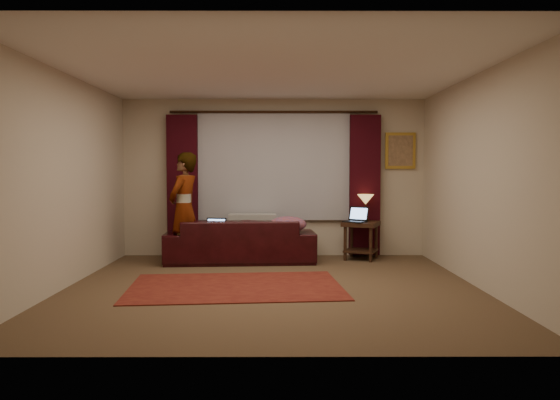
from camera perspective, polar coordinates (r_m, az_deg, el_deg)
The scene contains 20 objects.
floor at distance 6.74m, azimuth -0.83°, elevation -9.12°, with size 5.00×5.00×0.01m, color brown.
ceiling at distance 6.70m, azimuth -0.85°, elevation 13.23°, with size 5.00×5.00×0.02m, color silver.
wall_back at distance 9.09m, azimuth -0.66°, elevation 2.33°, with size 5.00×0.02×2.60m, color #C3B49C.
wall_front at distance 4.09m, azimuth -1.23°, elevation 1.39°, with size 5.00×0.02×2.60m, color #C3B49C.
wall_left at distance 7.08m, azimuth -21.53°, elevation 1.90°, with size 0.02×5.00×2.60m, color #C3B49C.
wall_right at distance 7.02m, azimuth 20.03°, elevation 1.92°, with size 0.02×5.00×2.60m, color #C3B49C.
sheer_curtain at distance 9.03m, azimuth -0.66°, elevation 3.60°, with size 2.50×0.05×1.80m, color #A2A1A9.
drape_left at distance 9.12m, azimuth -10.13°, elevation 1.53°, with size 0.50×0.14×2.30m, color black.
drape_right at distance 9.10m, azimuth 8.83°, elevation 1.54°, with size 0.50×0.14×2.30m, color black.
curtain_rod at distance 9.03m, azimuth -0.67°, elevation 9.19°, with size 0.04×0.04×3.40m, color black.
picture_frame at distance 9.29m, azimuth 12.46°, elevation 5.05°, with size 0.50×0.04×0.60m, color #B99033.
sofa at distance 8.51m, azimuth -4.16°, elevation -3.36°, with size 2.30×1.00×0.93m, color black.
throw_blanket at distance 8.77m, azimuth -2.90°, elevation -0.12°, with size 0.76×0.31×0.09m, color #9C9A95.
clothing_pile at distance 8.38m, azimuth 0.81°, elevation -2.62°, with size 0.58×0.44×0.24m, color #81465B.
laptop_sofa at distance 8.33m, azimuth -6.88°, elevation -2.75°, with size 0.31×0.34×0.22m, color black, non-canonical shape.
area_rug at distance 6.77m, azimuth -4.65°, elevation -8.99°, with size 2.57×1.71×0.01m, color maroon.
end_table at distance 8.83m, azimuth 8.45°, elevation -4.21°, with size 0.53×0.53×0.61m, color black.
tiffany_lamp at distance 8.90m, azimuth 8.93°, elevation -0.80°, with size 0.27×0.27×0.43m, color olive, non-canonical shape.
laptop_table at distance 8.67m, azimuth 7.83°, elevation -1.51°, with size 0.33×0.36×0.24m, color black, non-canonical shape.
person at distance 8.35m, azimuth -10.01°, elevation -0.89°, with size 0.50×0.50×1.70m, color #9C9A95.
Camera 1 is at (0.07, -6.59, 1.42)m, focal length 35.00 mm.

